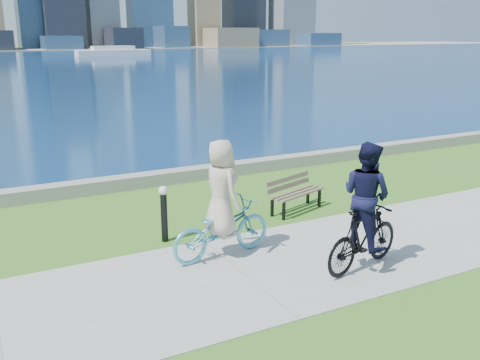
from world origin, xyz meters
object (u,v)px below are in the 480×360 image
object	(u,v)px
park_bench	(294,191)
cyclist_woman	(221,214)
bollard_lamp	(164,210)
cyclist_man	(365,217)

from	to	relation	value
park_bench	cyclist_woman	bearing A→B (deg)	-166.69
bollard_lamp	cyclist_woman	world-z (taller)	cyclist_woman
cyclist_man	park_bench	bearing A→B (deg)	-25.17
cyclist_woman	cyclist_man	size ratio (longest dim) A/B	0.97
cyclist_woman	cyclist_man	bearing A→B (deg)	-136.36
bollard_lamp	cyclist_man	xyz separation A→B (m)	(2.70, -2.90, 0.32)
bollard_lamp	cyclist_woman	bearing A→B (deg)	-61.07
park_bench	cyclist_man	bearing A→B (deg)	-120.12
cyclist_woman	bollard_lamp	bearing A→B (deg)	22.08
bollard_lamp	cyclist_man	size ratio (longest dim) A/B	0.51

